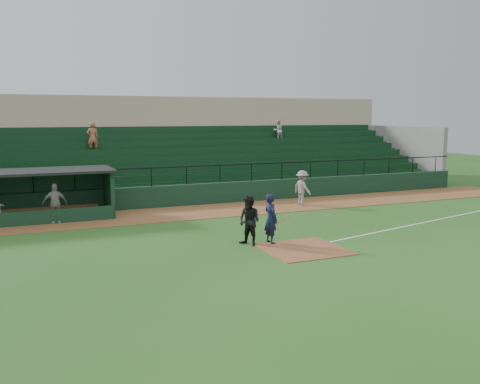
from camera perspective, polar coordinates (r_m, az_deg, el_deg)
name	(u,v)px	position (r m, az deg, el deg)	size (l,w,h in m)	color
ground	(290,244)	(21.10, 5.43, -5.55)	(90.00, 90.00, 0.00)	#27571C
warning_track	(218,210)	(28.21, -2.42, -1.99)	(40.00, 4.00, 0.03)	brown
home_plate_dirt	(303,249)	(20.25, 6.80, -6.11)	(3.00, 3.00, 0.03)	brown
foul_line	(426,222)	(26.69, 19.40, -3.06)	(18.00, 0.09, 0.01)	white
stadium_structure	(172,156)	(35.90, -7.30, 3.82)	(38.00, 13.08, 6.40)	black
dugout	(17,192)	(27.74, -22.82, -0.05)	(8.90, 3.20, 2.42)	black
batter_at_plate	(271,219)	(20.85, 3.33, -2.89)	(1.07, 0.77, 1.99)	black
umpire	(249,221)	(20.53, 1.01, -3.14)	(0.94, 0.73, 1.93)	black
runner	(302,188)	(29.94, 6.72, 0.46)	(1.25, 0.72, 1.94)	gray
dugout_player_a	(55,203)	(26.13, -19.30, -1.15)	(1.10, 0.46, 1.87)	gray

